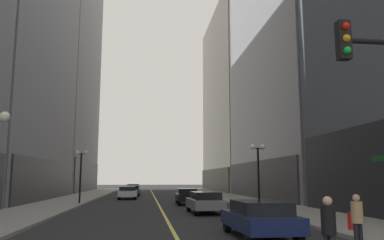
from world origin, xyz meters
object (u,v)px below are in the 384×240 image
car_white (127,192)px  car_silver (133,188)px  car_black (187,196)px  car_grey (205,202)px  car_navy (260,217)px  fire_hydrant_right (351,223)px  street_lamp_left_far (81,165)px  car_green (133,190)px  street_lamp_right_mid (258,162)px  pedestrian_in_black_coat (329,227)px  pedestrian_in_tan_trench (357,218)px

car_white → car_silver: same height
car_black → car_grey: bearing=-88.6°
car_white → car_navy: bearing=-78.0°
fire_hydrant_right → street_lamp_left_far: bearing=126.4°
car_green → fire_hydrant_right: (9.50, -34.11, -0.32)m
car_white → street_lamp_right_mid: size_ratio=1.00×
car_grey → pedestrian_in_black_coat: (0.57, -15.20, 0.28)m
car_navy → car_black: (-0.68, 18.57, -0.00)m
car_black → pedestrian_in_black_coat: bearing=-88.1°
car_white → car_silver: 17.67m
car_white → pedestrian_in_black_coat: size_ratio=2.60×
car_grey → fire_hydrant_right: 10.33m
street_lamp_left_far → street_lamp_right_mid: bearing=-29.7°
car_grey → car_white: size_ratio=0.95×
car_white → car_grey: bearing=-73.0°
car_grey → pedestrian_in_black_coat: bearing=-87.8°
street_lamp_left_far → fire_hydrant_right: (13.30, -18.04, -2.86)m
car_navy → pedestrian_in_tan_trench: (2.15, -2.89, 0.24)m
car_white → car_green: same height
car_navy → pedestrian_in_tan_trench: bearing=-53.3°
car_silver → pedestrian_in_black_coat: (5.98, -50.93, 0.27)m
car_navy → car_grey: 10.00m
car_silver → pedestrian_in_black_coat: bearing=-83.3°
car_navy → street_lamp_left_far: (-9.41, 18.67, 2.54)m
car_navy → car_white: size_ratio=0.99×
car_grey → street_lamp_left_far: (-8.94, 8.69, 2.54)m
car_silver → street_lamp_left_far: size_ratio=1.05×
car_green → street_lamp_left_far: (-3.80, -16.07, 2.54)m
car_black → street_lamp_left_far: bearing=179.3°
car_white → street_lamp_left_far: (-3.42, -9.37, 2.54)m
car_white → street_lamp_left_far: size_ratio=1.00×
car_silver → pedestrian_in_tan_trench: bearing=-80.6°
pedestrian_in_black_coat → street_lamp_right_mid: bearing=78.8°
car_white → car_silver: bearing=89.7°
car_grey → car_black: same height
car_grey → fire_hydrant_right: (4.36, -9.35, -0.32)m
car_white → fire_hydrant_right: (9.88, -27.41, -0.32)m
car_black → car_green: 16.90m
car_green → street_lamp_left_far: size_ratio=0.92×
car_grey → car_green: (-5.13, 24.76, -0.00)m
car_grey → street_lamp_right_mid: (3.86, 1.39, 2.54)m
car_white → street_lamp_right_mid: street_lamp_right_mid is taller
car_green → street_lamp_left_far: 16.71m
car_green → street_lamp_right_mid: street_lamp_right_mid is taller
car_grey → street_lamp_right_mid: bearing=19.8°
car_green → car_grey: bearing=-78.3°
car_black → pedestrian_in_black_coat: pedestrian_in_black_coat is taller
car_navy → car_black: size_ratio=0.95×
pedestrian_in_tan_trench → street_lamp_left_far: street_lamp_left_far is taller
car_navy → pedestrian_in_tan_trench: 3.61m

